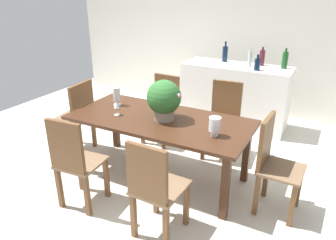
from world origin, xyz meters
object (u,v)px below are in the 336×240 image
object	(u,v)px
chair_head_end	(77,114)
chair_far_left	(163,105)
chair_foot_end	(273,161)
crystal_vase_center_near	(117,95)
wine_glass	(116,105)
wine_bottle_dark	(225,54)
chair_near_right	(154,187)
wine_bottle_tall	(285,60)
crystal_vase_left	(215,125)
kitchen_counter	(235,96)
wine_bottle_clear	(257,64)
dining_table	(160,125)
chair_far_right	(224,115)
wine_bottle_green	(250,59)
chair_near_left	(74,160)
wine_bottle_amber	(262,58)
flower_centerpiece	(164,99)

from	to	relation	value
chair_head_end	chair_far_left	bearing A→B (deg)	132.46
chair_foot_end	crystal_vase_center_near	bearing A→B (deg)	89.05
crystal_vase_center_near	wine_glass	distance (m)	0.32
wine_glass	wine_bottle_dark	xyz separation A→B (m)	(0.50, 2.19, 0.23)
chair_foot_end	wine_glass	world-z (taller)	chair_foot_end
chair_near_right	wine_bottle_tall	bearing A→B (deg)	-97.66
crystal_vase_left	chair_far_left	bearing A→B (deg)	137.90
crystal_vase_left	wine_bottle_tall	distance (m)	2.18
chair_near_right	kitchen_counter	xyz separation A→B (m)	(-0.16, 2.77, -0.05)
wine_glass	wine_bottle_clear	size ratio (longest dim) A/B	0.71
dining_table	kitchen_counter	distance (m)	1.91
chair_head_end	crystal_vase_center_near	bearing A→B (deg)	95.26
chair_far_right	wine_bottle_dark	xyz separation A→B (m)	(-0.41, 1.16, 0.55)
chair_far_right	wine_bottle_green	size ratio (longest dim) A/B	3.28
chair_near_left	kitchen_counter	xyz separation A→B (m)	(0.72, 2.77, -0.06)
chair_head_end	wine_bottle_clear	xyz separation A→B (m)	(1.84, 1.71, 0.50)
wine_glass	wine_bottle_amber	world-z (taller)	wine_bottle_amber
chair_near_left	wine_glass	size ratio (longest dim) A/B	6.11
chair_foot_end	crystal_vase_left	size ratio (longest dim) A/B	5.01
chair_near_left	chair_far_right	size ratio (longest dim) A/B	1.02
chair_far_right	wine_bottle_amber	xyz separation A→B (m)	(0.16, 1.17, 0.55)
crystal_vase_left	wine_bottle_dark	xyz separation A→B (m)	(-0.65, 2.18, 0.23)
chair_far_left	wine_bottle_green	bearing A→B (deg)	49.75
crystal_vase_left	crystal_vase_center_near	xyz separation A→B (m)	(-1.34, 0.25, 0.01)
chair_far_right	wine_bottle_amber	size ratio (longest dim) A/B	3.47
chair_far_left	wine_bottle_green	xyz separation A→B (m)	(0.91, 1.00, 0.56)
chair_near_left	chair_head_end	world-z (taller)	chair_near_left
wine_bottle_dark	chair_near_right	bearing A→B (deg)	-81.89
crystal_vase_left	wine_bottle_dark	distance (m)	2.29
chair_head_end	crystal_vase_left	xyz separation A→B (m)	(1.91, -0.14, 0.31)
chair_near_left	wine_bottle_tall	size ratio (longest dim) A/B	3.35
chair_near_right	wine_bottle_dark	world-z (taller)	wine_bottle_dark
dining_table	chair_near_left	distance (m)	0.99
chair_head_end	kitchen_counter	xyz separation A→B (m)	(1.51, 1.88, -0.07)
chair_foot_end	flower_centerpiece	size ratio (longest dim) A/B	2.21
chair_foot_end	kitchen_counter	xyz separation A→B (m)	(-0.95, 1.88, -0.06)
wine_bottle_dark	wine_bottle_clear	xyz separation A→B (m)	(0.59, -0.32, -0.03)
chair_head_end	wine_bottle_amber	xyz separation A→B (m)	(1.83, 2.04, 0.53)
chair_near_right	wine_bottle_dark	xyz separation A→B (m)	(-0.42, 2.93, 0.56)
kitchen_counter	chair_near_right	bearing A→B (deg)	-86.60
wine_bottle_green	chair_near_right	bearing A→B (deg)	-90.40
wine_bottle_amber	crystal_vase_center_near	bearing A→B (deg)	-123.09
wine_bottle_tall	wine_bottle_clear	bearing A→B (deg)	-137.52
wine_glass	wine_bottle_tall	bearing A→B (deg)	56.89
dining_table	chair_near_right	world-z (taller)	chair_near_right
flower_centerpiece	wine_bottle_clear	xyz separation A→B (m)	(0.56, 1.73, 0.08)
chair_far_right	crystal_vase_center_near	xyz separation A→B (m)	(-1.10, -0.77, 0.33)
wine_bottle_amber	wine_bottle_dark	bearing A→B (deg)	-179.19
flower_centerpiece	wine_bottle_amber	size ratio (longest dim) A/B	1.59
chair_near_right	kitchen_counter	size ratio (longest dim) A/B	0.59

